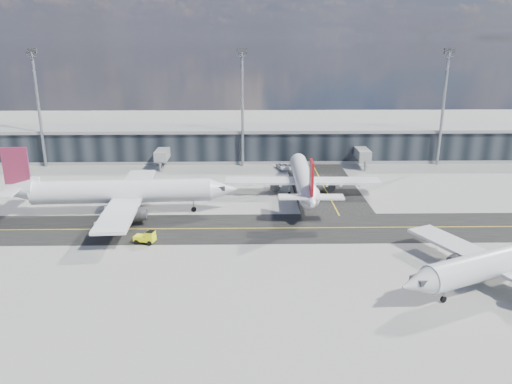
% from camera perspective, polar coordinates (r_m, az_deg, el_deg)
% --- Properties ---
extents(ground, '(300.00, 300.00, 0.00)m').
position_cam_1_polar(ground, '(82.00, -1.75, -5.19)').
color(ground, gray).
rests_on(ground, ground).
extents(taxiway_lanes, '(180.00, 63.00, 0.03)m').
position_cam_1_polar(taxiway_lanes, '(92.05, 0.76, -2.62)').
color(taxiway_lanes, black).
rests_on(taxiway_lanes, ground).
extents(terminal_concourse, '(152.00, 19.80, 8.80)m').
position_cam_1_polar(terminal_concourse, '(133.54, -1.49, 5.48)').
color(terminal_concourse, black).
rests_on(terminal_concourse, ground).
extents(floodlight_masts, '(102.50, 0.70, 28.90)m').
position_cam_1_polar(floodlight_masts, '(124.80, -1.57, 10.01)').
color(floodlight_masts, gray).
rests_on(floodlight_masts, ground).
extents(airliner_af, '(43.23, 36.83, 12.81)m').
position_cam_1_polar(airliner_af, '(94.86, -15.41, 0.03)').
color(airliner_af, white).
rests_on(airliner_af, ground).
extents(airliner_redtail, '(32.18, 37.81, 11.22)m').
position_cam_1_polar(airliner_redtail, '(102.31, 5.43, 1.52)').
color(airliner_redtail, white).
rests_on(airliner_redtail, ground).
extents(airliner_near, '(34.64, 29.89, 10.77)m').
position_cam_1_polar(airliner_near, '(73.80, 27.15, -6.84)').
color(airliner_near, silver).
rests_on(airliner_near, ground).
extents(baggage_tug, '(3.65, 2.44, 2.10)m').
position_cam_1_polar(baggage_tug, '(81.09, -12.40, -5.07)').
color(baggage_tug, '#F4FE0D').
rests_on(baggage_tug, ground).
extents(service_van, '(3.72, 6.13, 1.59)m').
position_cam_1_polar(service_van, '(123.58, 3.19, 2.92)').
color(service_van, white).
rests_on(service_van, ground).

